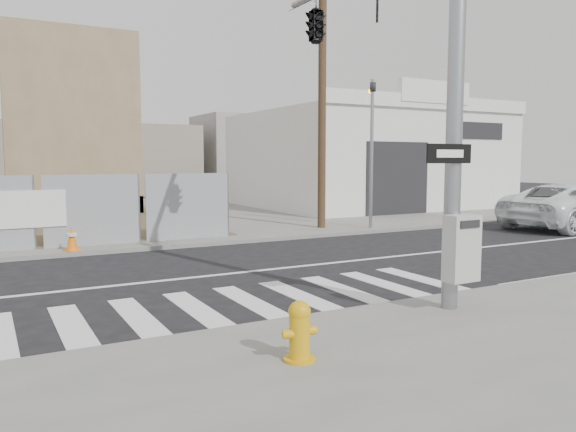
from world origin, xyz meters
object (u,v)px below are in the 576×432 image
suv (572,206)px  traffic_cone_d (72,239)px  fire_hydrant (299,331)px  auto_shop (366,160)px  signal_pole (354,45)px

suv → traffic_cone_d: 17.33m
suv → traffic_cone_d: size_ratio=8.68×
traffic_cone_d → fire_hydrant: bearing=-83.0°
auto_shop → traffic_cone_d: bearing=-151.5°
auto_shop → suv: (1.07, -11.26, -1.71)m
fire_hydrant → traffic_cone_d: (-1.23, 9.95, -0.03)m
fire_hydrant → suv: bearing=40.0°
fire_hydrant → traffic_cone_d: 10.02m
auto_shop → suv: size_ratio=2.02×
signal_pole → suv: size_ratio=1.18×
signal_pole → traffic_cone_d: signal_pole is taller
signal_pole → suv: (12.57, 3.75, -3.96)m
signal_pole → suv: signal_pole is taller
auto_shop → fire_hydrant: 23.96m
auto_shop → traffic_cone_d: size_ratio=17.54×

